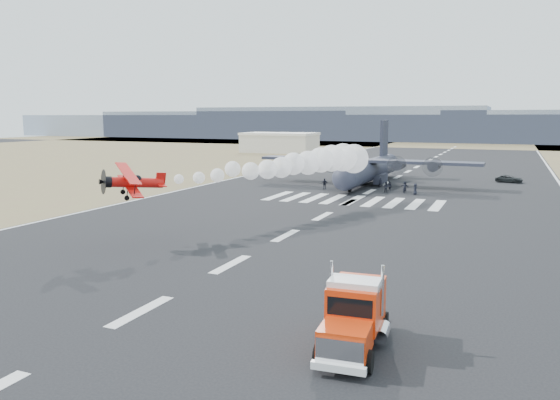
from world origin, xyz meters
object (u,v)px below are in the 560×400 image
Objects in this scene: crew_a at (380,183)px; crew_g at (404,187)px; semi_truck at (354,314)px; support_vehicle at (509,179)px; aerobatic_biplane at (132,182)px; crew_e at (415,189)px; transport_aircraft at (369,168)px; crew_d at (325,184)px; hangar_left at (280,142)px; crew_f at (405,187)px; crew_c at (361,182)px; crew_h at (390,186)px; crew_b at (386,187)px.

crew_a is 0.89× the size of crew_g.
semi_truck reaches higher than support_vehicle.
aerobatic_biplane reaches higher than crew_e.
crew_d is at bearing -115.39° from transport_aircraft.
semi_truck is at bearing -65.60° from hangar_left.
crew_f is (57.40, -83.33, -2.52)m from hangar_left.
semi_truck is 0.22× the size of transport_aircraft.
crew_a is (3.00, -3.97, -2.11)m from transport_aircraft.
crew_f is (-8.41, 61.71, -0.97)m from semi_truck.
crew_c is at bearing 136.12° from support_vehicle.
aerobatic_biplane is 50.58m from crew_f.
crew_g is at bearing 156.57° from support_vehicle.
semi_truck is 29.43m from aerobatic_biplane.
crew_c is (-3.41, 0.04, -0.05)m from crew_a.
crew_d is (-8.06, -6.15, 0.11)m from crew_a.
aerobatic_biplane reaches higher than crew_f.
crew_h is at bearing -56.54° from hangar_left.
crew_a reaches higher than crew_c.
crew_c is at bearing -94.81° from transport_aircraft.
transport_aircraft reaches higher than crew_b.
crew_d is at bearing -85.46° from crew_e.
crew_b reaches higher than crew_h.
crew_e is 5.17m from crew_h.
transport_aircraft reaches higher than crew_d.
support_vehicle is at bearing -72.25° from crew_g.
crew_g is at bearing -111.88° from crew_e.
support_vehicle is at bearing 85.58° from crew_h.
crew_b is (-18.30, -22.33, 0.20)m from support_vehicle.
aerobatic_biplane is at bearing -118.21° from crew_c.
crew_d is 1.01× the size of crew_g.
crew_e is at bearing 131.80° from crew_a.
crew_e is (18.95, 45.25, -5.22)m from aerobatic_biplane.
crew_f is (-2.01, 2.13, 0.00)m from crew_e.
transport_aircraft reaches higher than crew_e.
aerobatic_biplane is at bearing 57.31° from crew_d.
crew_e reaches higher than crew_a.
crew_d is 13.16m from crew_f.
support_vehicle is 26.89m from crew_g.
support_vehicle is 2.73× the size of crew_e.
aerobatic_biplane reaches higher than crew_d.
crew_f reaches higher than crew_h.
support_vehicle is at bearing 80.56° from semi_truck.
crew_h is at bearing -53.38° from crew_c.
crew_d is (-4.65, -6.19, 0.16)m from crew_c.
crew_f is at bearing 29.62° from crew_h.
crew_b is at bearing 152.02° from support_vehicle.
crew_f is at bearing -29.79° from crew_g.
crew_f is 2.57m from crew_h.
transport_aircraft is at bearing -56.63° from hangar_left.
crew_d is 1.07× the size of crew_f.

